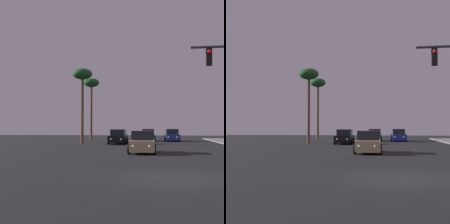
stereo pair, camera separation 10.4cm
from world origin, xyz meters
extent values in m
plane|color=black|center=(0.00, 0.00, 0.00)|extent=(120.00, 120.00, 0.00)
cube|color=black|center=(-4.90, 23.34, 0.58)|extent=(1.92, 4.25, 0.80)
cube|color=black|center=(-4.90, 23.49, 1.33)|extent=(1.66, 2.05, 0.70)
cylinder|color=black|center=(-5.80, 22.04, 0.32)|extent=(0.24, 0.64, 0.64)
cylinder|color=black|center=(-4.00, 22.04, 0.32)|extent=(0.24, 0.64, 0.64)
cylinder|color=black|center=(-5.80, 24.64, 0.32)|extent=(0.24, 0.64, 0.64)
cylinder|color=black|center=(-4.00, 24.64, 0.32)|extent=(0.24, 0.64, 0.64)
sphere|color=#F2EACC|center=(-5.46, 21.22, 0.63)|extent=(0.18, 0.18, 0.18)
sphere|color=#F2EACC|center=(-4.34, 21.22, 0.63)|extent=(0.18, 0.18, 0.18)
cube|color=navy|center=(1.63, 31.06, 0.58)|extent=(1.92, 4.25, 0.80)
cube|color=black|center=(1.63, 31.21, 1.33)|extent=(1.66, 2.05, 0.70)
cylinder|color=black|center=(0.73, 29.76, 0.32)|extent=(0.24, 0.64, 0.64)
cylinder|color=black|center=(2.53, 29.76, 0.32)|extent=(0.24, 0.64, 0.64)
cylinder|color=black|center=(0.73, 32.36, 0.32)|extent=(0.24, 0.64, 0.64)
cylinder|color=black|center=(2.53, 32.36, 0.32)|extent=(0.24, 0.64, 0.64)
sphere|color=#F2EACC|center=(1.07, 28.94, 0.63)|extent=(0.18, 0.18, 0.18)
sphere|color=#F2EACC|center=(2.18, 28.94, 0.63)|extent=(0.18, 0.18, 0.18)
cube|color=#195933|center=(-1.61, 31.77, 0.58)|extent=(1.83, 4.21, 0.80)
cube|color=black|center=(-1.61, 31.92, 1.33)|extent=(1.61, 2.01, 0.70)
cylinder|color=black|center=(-2.51, 30.47, 0.32)|extent=(0.24, 0.64, 0.64)
cylinder|color=black|center=(-0.71, 30.47, 0.32)|extent=(0.24, 0.64, 0.64)
cylinder|color=black|center=(-2.51, 33.07, 0.32)|extent=(0.24, 0.64, 0.64)
cylinder|color=black|center=(-0.71, 33.07, 0.32)|extent=(0.24, 0.64, 0.64)
sphere|color=#F2EACC|center=(-2.17, 29.65, 0.63)|extent=(0.18, 0.18, 0.18)
sphere|color=#F2EACC|center=(-1.06, 29.65, 0.63)|extent=(0.18, 0.18, 0.18)
cube|color=tan|center=(-1.66, 11.42, 0.58)|extent=(1.87, 4.23, 0.80)
cube|color=black|center=(-1.66, 11.57, 1.33)|extent=(1.63, 2.03, 0.70)
cylinder|color=black|center=(-2.56, 10.12, 0.32)|extent=(0.24, 0.64, 0.64)
cylinder|color=black|center=(-0.76, 10.12, 0.32)|extent=(0.24, 0.64, 0.64)
cylinder|color=black|center=(-2.56, 12.72, 0.32)|extent=(0.24, 0.64, 0.64)
cylinder|color=black|center=(-0.76, 12.72, 0.32)|extent=(0.24, 0.64, 0.64)
sphere|color=#F2EACC|center=(-2.22, 9.30, 0.63)|extent=(0.18, 0.18, 0.18)
sphere|color=#F2EACC|center=(-1.10, 9.30, 0.63)|extent=(0.18, 0.18, 0.18)
cube|color=black|center=(2.14, 4.47, 5.67)|extent=(0.30, 0.24, 0.90)
sphere|color=red|center=(2.14, 4.33, 5.94)|extent=(0.20, 0.20, 0.20)
cylinder|color=brown|center=(-10.26, 34.00, 4.12)|extent=(0.36, 0.36, 8.23)
ellipsoid|color=#1E5123|center=(-10.26, 34.00, 8.71)|extent=(2.40, 2.40, 1.32)
cylinder|color=brown|center=(-9.32, 24.00, 3.93)|extent=(0.36, 0.36, 7.86)
ellipsoid|color=#1E5123|center=(-9.32, 24.00, 8.34)|extent=(2.40, 2.40, 1.32)
camera|label=1|loc=(-0.76, -12.43, 1.98)|focal=50.00mm
camera|label=2|loc=(-0.65, -12.42, 1.98)|focal=50.00mm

